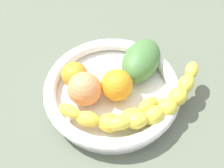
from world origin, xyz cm
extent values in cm
cube|color=#5E6654|center=(0.00, 0.00, 1.50)|extent=(120.00, 120.00, 3.00)
cylinder|color=white|center=(0.00, 0.00, 4.00)|extent=(27.06, 27.06, 2.01)
torus|color=white|center=(0.00, 0.00, 6.36)|extent=(28.96, 28.96, 2.71)
ellipsoid|color=yellow|center=(-10.01, 3.77, 8.38)|extent=(2.54, 4.96, 2.43)
ellipsoid|color=yellow|center=(-9.46, -0.26, 7.63)|extent=(4.37, 5.59, 3.09)
ellipsoid|color=yellow|center=(-7.68, -3.93, 6.88)|extent=(5.87, 6.16, 3.74)
ellipsoid|color=yellow|center=(-4.87, -6.87, 7.63)|extent=(5.77, 5.42, 3.09)
ellipsoid|color=yellow|center=(-1.28, -8.79, 8.38)|extent=(5.43, 3.91, 2.43)
ellipsoid|color=yellow|center=(-7.77, -6.06, 8.69)|extent=(4.99, 5.22, 2.75)
ellipsoid|color=yellow|center=(-5.32, -8.55, 8.17)|extent=(5.53, 5.39, 3.24)
ellipsoid|color=yellow|center=(-2.47, -10.58, 7.64)|extent=(5.77, 5.50, 3.73)
ellipsoid|color=yellow|center=(0.68, -12.08, 7.12)|extent=(5.70, 5.54, 4.23)
ellipsoid|color=yellow|center=(4.05, -13.02, 7.64)|extent=(5.11, 4.50, 3.73)
ellipsoid|color=yellow|center=(7.53, -13.37, 8.17)|extent=(4.54, 3.30, 3.24)
ellipsoid|color=yellow|center=(11.01, -13.11, 8.69)|extent=(4.88, 3.43, 2.75)
sphere|color=orange|center=(0.36, -1.11, 8.34)|extent=(6.67, 6.67, 6.67)
sphere|color=orange|center=(-1.68, 8.16, 7.85)|extent=(5.69, 5.69, 5.69)
ellipsoid|color=#4A7A3C|center=(8.57, -2.46, 8.39)|extent=(12.44, 8.45, 6.77)
sphere|color=#F49359|center=(-4.21, 4.01, 8.55)|extent=(7.09, 7.09, 7.09)
camera|label=1|loc=(-34.78, -19.67, 59.75)|focal=50.70mm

